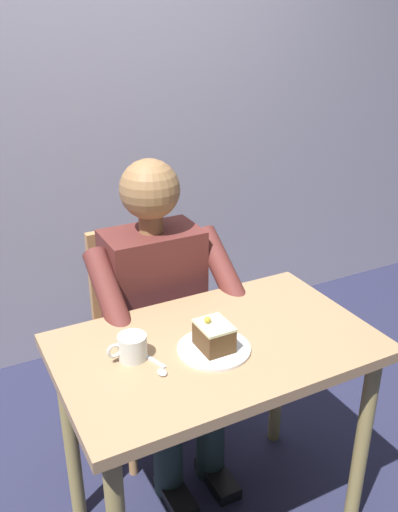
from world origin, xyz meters
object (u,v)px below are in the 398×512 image
Objects in this scene: cake_slice at (214,336)px; coffee_cup at (132,347)px; seated_person at (162,314)px; dessert_spoon at (158,367)px; chair at (146,326)px; dining_table at (216,372)px.

coffee_cup is at bearing -17.89° from cake_slice.
seated_person is 10.10× the size of coffee_cup.
coffee_cup is 0.10m from dessert_spoon.
dessert_spoon is (0.21, 0.63, 0.27)m from chair.
dining_table is at bearing -169.73° from dessert_spoon.
seated_person reaches higher than coffee_cup.
dining_table is 6.85× the size of dessert_spoon.
chair is at bearing -90.00° from dining_table.
chair is 0.74× the size of seated_person.
dessert_spoon is (0.18, 0.00, -0.05)m from cake_slice.
coffee_cup is (0.26, -0.04, 0.15)m from dining_table.
cake_slice is at bearing 162.11° from coffee_cup.
seated_person is 0.49m from cake_slice.
seated_person is at bearing -124.43° from coffee_cup.
coffee_cup is at bearing -8.43° from dining_table.
chair is at bearing -108.77° from dessert_spoon.
coffee_cup is at bearing 55.57° from seated_person.
seated_person reaches higher than cake_slice.
cake_slice is (0.03, 0.63, 0.32)m from chair.
chair reaches higher than cake_slice.
coffee_cup is at bearing 64.79° from chair.
dessert_spoon is at bearing 0.94° from cake_slice.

